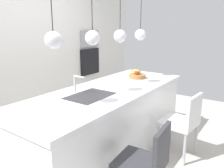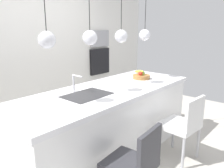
{
  "view_description": "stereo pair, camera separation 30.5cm",
  "coord_description": "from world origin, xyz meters",
  "px_view_note": "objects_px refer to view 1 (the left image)",
  "views": [
    {
      "loc": [
        -2.32,
        -1.69,
        1.71
      ],
      "look_at": [
        0.1,
        0.0,
        0.96
      ],
      "focal_mm": 36.73,
      "sensor_mm": 36.0,
      "label": 1
    },
    {
      "loc": [
        -2.14,
        -1.93,
        1.71
      ],
      "look_at": [
        0.1,
        0.0,
        0.96
      ],
      "focal_mm": 36.73,
      "sensor_mm": 36.0,
      "label": 2
    }
  ],
  "objects_px": {
    "microwave": "(89,38)",
    "chair_near": "(146,161)",
    "chair_middle": "(183,121)",
    "oven": "(90,62)",
    "fruit_bowl": "(137,75)"
  },
  "relations": [
    {
      "from": "oven",
      "to": "chair_middle",
      "type": "height_order",
      "value": "oven"
    },
    {
      "from": "microwave",
      "to": "oven",
      "type": "bearing_deg",
      "value": 0.0
    },
    {
      "from": "chair_near",
      "to": "microwave",
      "type": "bearing_deg",
      "value": 49.75
    },
    {
      "from": "chair_near",
      "to": "chair_middle",
      "type": "height_order",
      "value": "chair_middle"
    },
    {
      "from": "chair_near",
      "to": "chair_middle",
      "type": "relative_size",
      "value": 0.96
    },
    {
      "from": "microwave",
      "to": "chair_near",
      "type": "xyz_separation_m",
      "value": [
        -2.07,
        -2.44,
        -0.98
      ]
    },
    {
      "from": "oven",
      "to": "chair_middle",
      "type": "bearing_deg",
      "value": -112.25
    },
    {
      "from": "microwave",
      "to": "chair_near",
      "type": "relative_size",
      "value": 0.64
    },
    {
      "from": "oven",
      "to": "chair_near",
      "type": "height_order",
      "value": "oven"
    },
    {
      "from": "oven",
      "to": "chair_near",
      "type": "bearing_deg",
      "value": -130.25
    },
    {
      "from": "chair_middle",
      "to": "microwave",
      "type": "bearing_deg",
      "value": 67.75
    },
    {
      "from": "chair_near",
      "to": "chair_middle",
      "type": "distance_m",
      "value": 1.07
    },
    {
      "from": "microwave",
      "to": "chair_near",
      "type": "bearing_deg",
      "value": -130.25
    },
    {
      "from": "microwave",
      "to": "chair_near",
      "type": "distance_m",
      "value": 3.34
    },
    {
      "from": "fruit_bowl",
      "to": "chair_near",
      "type": "height_order",
      "value": "fruit_bowl"
    }
  ]
}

